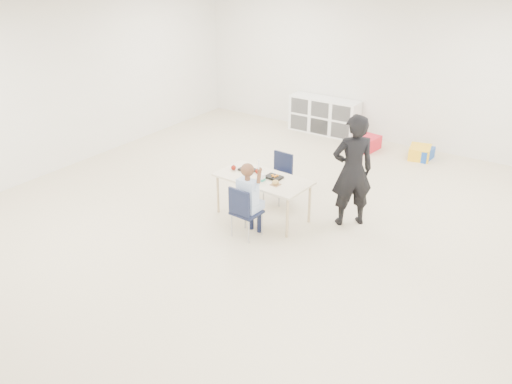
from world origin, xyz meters
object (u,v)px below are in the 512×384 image
Objects in this scene: chair_near at (247,211)px; cubby_shelf at (324,116)px; table at (263,197)px; adult at (352,171)px; child at (247,197)px.

chair_near is 0.51× the size of cubby_shelf.
table is 1.87× the size of chair_near.
adult is at bearing 51.88° from chair_near.
cubby_shelf is (-1.09, 4.24, -0.01)m from chair_near.
cubby_shelf is (-1.09, 4.24, -0.21)m from child.
table is at bearing 105.44° from child.
chair_near is at bearing -75.58° from cubby_shelf.
table is 0.95× the size of cubby_shelf.
adult is (0.95, 1.06, 0.41)m from chair_near.
child is 0.80× the size of cubby_shelf.
cubby_shelf is at bearing 108.11° from child.
chair_near is 0.20m from child.
child is at bearing 0.00° from chair_near.
adult is (0.95, 1.06, 0.21)m from child.
table is 0.87× the size of adult.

